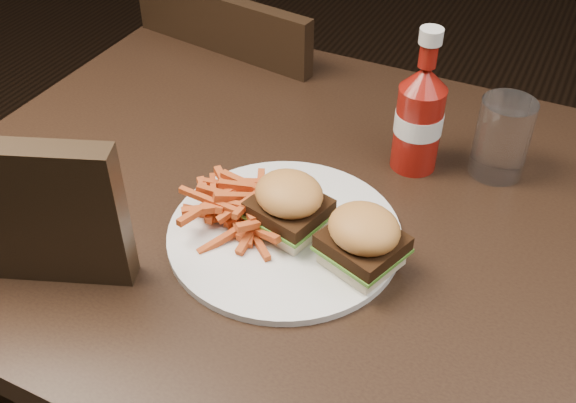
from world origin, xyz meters
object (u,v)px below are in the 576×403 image
at_px(tumbler, 502,139).
at_px(dining_table, 365,228).
at_px(plate, 285,233).
at_px(ketchup_bottle, 417,130).
at_px(chair_far, 280,147).

bearing_deg(tumbler, dining_table, -126.47).
xyz_separation_m(dining_table, tumbler, (0.13, 0.17, 0.08)).
bearing_deg(dining_table, plate, -134.24).
bearing_deg(ketchup_bottle, dining_table, -97.82).
distance_m(chair_far, plate, 0.73).
relative_size(plate, tumbler, 2.53).
xyz_separation_m(plate, tumbler, (0.21, 0.25, 0.05)).
relative_size(dining_table, tumbler, 10.28).
bearing_deg(dining_table, tumbler, 53.53).
height_order(ketchup_bottle, tumbler, ketchup_bottle).
relative_size(chair_far, tumbler, 3.40).
distance_m(dining_table, chair_far, 0.70).
xyz_separation_m(ketchup_bottle, tumbler, (0.11, 0.04, -0.01)).
relative_size(chair_far, ketchup_bottle, 3.04).
bearing_deg(dining_table, ketchup_bottle, 82.18).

